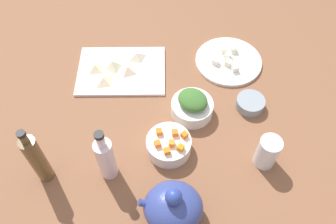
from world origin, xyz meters
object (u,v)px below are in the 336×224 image
teapot (173,207)px  bottle_1 (106,158)px  drinking_glass_0 (267,152)px  cutting_board (122,71)px  bowl_small_side (250,103)px  bowl_carrots (169,145)px  bowl_greens (192,108)px  plate_tofu (228,61)px  bottle_0 (37,159)px

teapot → bottle_1: 23.33cm
teapot → drinking_glass_0: (-27.16, -18.40, -0.08)cm
cutting_board → bowl_small_side: (-46.06, 13.60, 1.29)cm
bowl_carrots → teapot: bearing=96.3°
bottle_1 → bowl_small_side: bearing=-148.4°
bowl_greens → bowl_small_side: bowl_greens is taller
plate_tofu → bowl_carrots: bearing=62.3°
plate_tofu → bowl_small_side: 21.53cm
bowl_small_side → bottle_1: bearing=31.6°
plate_tofu → bowl_carrots: 44.07cm
bowl_carrots → teapot: (-2.30, 20.90, 3.10)cm
plate_tofu → bottle_0: 76.12cm
bowl_greens → teapot: 36.07cm
plate_tofu → bowl_greens: (13.47, 24.25, 1.95)cm
plate_tofu → bottle_1: (37.87, 47.77, 8.17)cm
teapot → bottle_1: (19.71, -12.11, 3.03)cm
bowl_small_side → teapot: size_ratio=0.54×
cutting_board → plate_tofu: bearing=-170.1°
bowl_greens → bottle_1: size_ratio=0.65×
cutting_board → plate_tofu: plate_tofu is taller
cutting_board → bottle_0: (16.87, 43.01, 9.88)cm
cutting_board → bottle_0: bearing=68.6°
bowl_greens → plate_tofu: bearing=-119.1°
cutting_board → plate_tofu: size_ratio=1.28×
cutting_board → teapot: bearing=112.2°
cutting_board → teapot: (-21.56, 52.94, 5.24)cm
bowl_greens → bottle_1: (24.40, 23.51, 6.23)cm
bowl_carrots → bottle_0: bottle_0 is taller
plate_tofu → bowl_small_side: (-6.33, 20.54, 1.19)cm
teapot → drinking_glass_0: size_ratio=1.56×
bowl_carrots → plate_tofu: bearing=-117.7°
cutting_board → bottle_0: bottle_0 is taller
cutting_board → bowl_small_side: bowl_small_side is taller
bowl_small_side → bowl_carrots: bearing=34.5°
plate_tofu → teapot: bearing=73.1°
bowl_greens → teapot: bearing=82.5°
cutting_board → teapot: teapot is taller
bowl_small_side → drinking_glass_0: drinking_glass_0 is taller
cutting_board → bowl_greens: 31.51cm
plate_tofu → bowl_small_side: bearing=107.1°
bowl_carrots → teapot: size_ratio=0.79×
plate_tofu → cutting_board: bearing=9.9°
plate_tofu → drinking_glass_0: drinking_glass_0 is taller
plate_tofu → bowl_carrots: (20.47, 38.97, 2.04)cm
teapot → drinking_glass_0: teapot is taller
bottle_0 → bowl_carrots: bearing=-163.1°
bowl_carrots → bottle_1: (17.40, 8.79, 6.13)cm
plate_tofu → bowl_greens: size_ratio=1.78×
cutting_board → bottle_1: size_ratio=1.48×
bowl_carrots → bottle_0: bearing=16.9°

